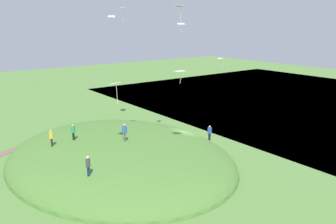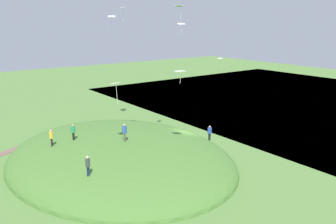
{
  "view_description": "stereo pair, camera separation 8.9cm",
  "coord_description": "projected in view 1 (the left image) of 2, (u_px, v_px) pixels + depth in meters",
  "views": [
    {
      "loc": [
        25.3,
        29.72,
        13.94
      ],
      "look_at": [
        2.97,
        -0.0,
        4.36
      ],
      "focal_mm": 37.18,
      "sensor_mm": 36.0,
      "label": 1
    },
    {
      "loc": [
        25.23,
        29.77,
        13.94
      ],
      "look_at": [
        2.97,
        -0.0,
        4.36
      ],
      "focal_mm": 37.18,
      "sensor_mm": 36.0,
      "label": 2
    }
  ],
  "objects": [
    {
      "name": "kite_7",
      "position": [
        179.0,
        7.0,
        33.32
      ],
      "size": [
        0.77,
        0.99,
        2.03
      ],
      "color": "white"
    },
    {
      "name": "ground_plane",
      "position": [
        188.0,
        144.0,
        41.2
      ],
      "size": [
        160.0,
        160.0,
        0.0
      ],
      "primitive_type": "plane",
      "color": "#547D39"
    },
    {
      "name": "person_watching_kites",
      "position": [
        125.0,
        130.0,
        34.46
      ],
      "size": [
        0.66,
        0.66,
        1.83
      ],
      "rotation": [
        0.0,
        0.0,
        0.99
      ],
      "color": "#525141",
      "rests_on": "grass_hill"
    },
    {
      "name": "person_walking_path",
      "position": [
        210.0,
        131.0,
        39.43
      ],
      "size": [
        0.66,
        0.66,
        1.74
      ],
      "rotation": [
        0.0,
        0.0,
        2.24
      ],
      "color": "black",
      "rests_on": "grass_hill"
    },
    {
      "name": "kite_5",
      "position": [
        122.0,
        8.0,
        33.11
      ],
      "size": [
        0.86,
        0.97,
        1.28
      ],
      "color": "white"
    },
    {
      "name": "person_on_hilltop",
      "position": [
        88.0,
        163.0,
        28.11
      ],
      "size": [
        0.38,
        0.38,
        1.75
      ],
      "rotation": [
        0.0,
        0.0,
        3.12
      ],
      "color": "#192C4B",
      "rests_on": "grass_hill"
    },
    {
      "name": "person_near_shore",
      "position": [
        73.0,
        130.0,
        35.48
      ],
      "size": [
        0.47,
        0.47,
        1.67
      ],
      "rotation": [
        0.0,
        0.0,
        4.8
      ],
      "color": "black",
      "rests_on": "grass_hill"
    },
    {
      "name": "kite_1",
      "position": [
        111.0,
        17.0,
        44.7
      ],
      "size": [
        1.07,
        0.94,
        2.04
      ],
      "color": "white"
    },
    {
      "name": "person_with_child",
      "position": [
        51.0,
        136.0,
        34.42
      ],
      "size": [
        0.56,
        0.56,
        1.71
      ],
      "rotation": [
        0.0,
        0.0,
        0.99
      ],
      "color": "black",
      "rests_on": "grass_hill"
    },
    {
      "name": "lake_water",
      "position": [
        335.0,
        106.0,
        60.79
      ],
      "size": [
        56.76,
        80.0,
        0.4
      ],
      "primitive_type": "cube",
      "color": "#344A6F",
      "rests_on": "ground_plane"
    },
    {
      "name": "grass_hill",
      "position": [
        119.0,
        159.0,
        36.67
      ],
      "size": [
        22.08,
        26.96,
        4.88
      ],
      "primitive_type": "ellipsoid",
      "color": "#4A7731",
      "rests_on": "ground_plane"
    },
    {
      "name": "kite_8",
      "position": [
        115.0,
        85.0,
        31.92
      ],
      "size": [
        1.05,
        0.89,
        2.0
      ],
      "color": "white"
    },
    {
      "name": "kite_2",
      "position": [
        180.0,
        71.0,
        32.18
      ],
      "size": [
        1.11,
        0.86,
        1.22
      ],
      "color": "silver"
    },
    {
      "name": "kite_0",
      "position": [
        220.0,
        59.0,
        46.8
      ],
      "size": [
        0.85,
        0.99,
        1.36
      ],
      "color": "white"
    },
    {
      "name": "kite_4",
      "position": [
        181.0,
        24.0,
        48.9
      ],
      "size": [
        1.23,
        1.04,
        1.48
      ],
      "color": "white"
    }
  ]
}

